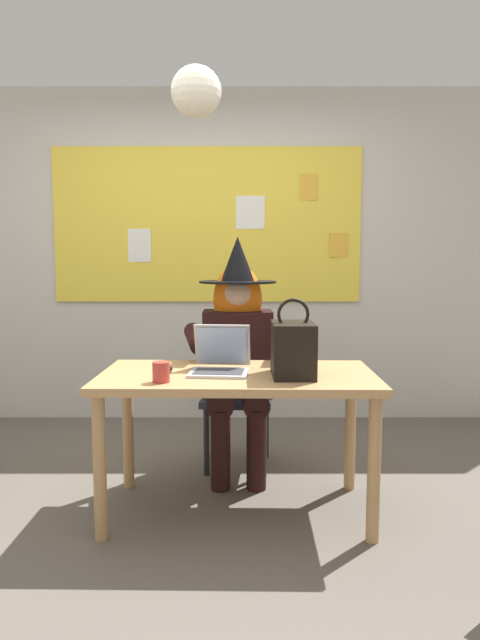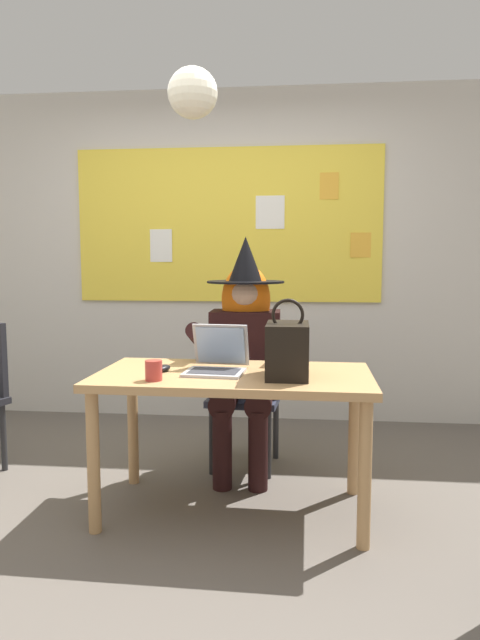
{
  "view_description": "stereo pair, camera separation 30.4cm",
  "coord_description": "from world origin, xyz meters",
  "px_view_note": "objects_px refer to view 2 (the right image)",
  "views": [
    {
      "loc": [
        0.26,
        -2.67,
        1.28
      ],
      "look_at": [
        0.24,
        0.39,
        0.95
      ],
      "focal_mm": 31.43,
      "sensor_mm": 36.0,
      "label": 1
    },
    {
      "loc": [
        0.56,
        -2.65,
        1.28
      ],
      "look_at": [
        0.24,
        0.39,
        0.95
      ],
      "focal_mm": 31.43,
      "sensor_mm": 36.0,
      "label": 2
    }
  ],
  "objects_px": {
    "chair_at_desk": "(248,383)",
    "computer_mouse": "(163,368)",
    "laptop": "(217,361)",
    "person_costumed": "(245,342)",
    "coffee_mug": "(154,370)",
    "desk_main": "(234,391)",
    "handbag": "(287,349)"
  },
  "relations": [
    {
      "from": "desk_main",
      "to": "chair_at_desk",
      "type": "bearing_deg",
      "value": 89.62
    },
    {
      "from": "desk_main",
      "to": "computer_mouse",
      "type": "relative_size",
      "value": 13.22
    },
    {
      "from": "handbag",
      "to": "laptop",
      "type": "bearing_deg",
      "value": 165.8
    },
    {
      "from": "desk_main",
      "to": "laptop",
      "type": "distance_m",
      "value": 0.17
    },
    {
      "from": "chair_at_desk",
      "to": "computer_mouse",
      "type": "xyz_separation_m",
      "value": [
        -0.36,
        -0.72,
        0.23
      ]
    },
    {
      "from": "computer_mouse",
      "to": "coffee_mug",
      "type": "height_order",
      "value": "coffee_mug"
    },
    {
      "from": "chair_at_desk",
      "to": "desk_main",
      "type": "bearing_deg",
      "value": 4.79
    },
    {
      "from": "laptop",
      "to": "computer_mouse",
      "type": "distance_m",
      "value": 0.27
    },
    {
      "from": "desk_main",
      "to": "coffee_mug",
      "type": "xyz_separation_m",
      "value": [
        -0.35,
        -0.21,
        0.14
      ]
    },
    {
      "from": "computer_mouse",
      "to": "coffee_mug",
      "type": "xyz_separation_m",
      "value": [
        0.01,
        -0.21,
        0.03
      ]
    },
    {
      "from": "desk_main",
      "to": "person_costumed",
      "type": "relative_size",
      "value": 0.97
    },
    {
      "from": "coffee_mug",
      "to": "desk_main",
      "type": "bearing_deg",
      "value": 31.44
    },
    {
      "from": "chair_at_desk",
      "to": "laptop",
      "type": "height_order",
      "value": "laptop"
    },
    {
      "from": "desk_main",
      "to": "computer_mouse",
      "type": "xyz_separation_m",
      "value": [
        -0.36,
        -0.0,
        0.11
      ]
    },
    {
      "from": "person_costumed",
      "to": "chair_at_desk",
      "type": "bearing_deg",
      "value": 176.15
    },
    {
      "from": "laptop",
      "to": "handbag",
      "type": "xyz_separation_m",
      "value": [
        0.36,
        -0.09,
        0.08
      ]
    },
    {
      "from": "person_costumed",
      "to": "handbag",
      "type": "distance_m",
      "value": 0.72
    },
    {
      "from": "chair_at_desk",
      "to": "person_costumed",
      "type": "bearing_deg",
      "value": 2.18
    },
    {
      "from": "laptop",
      "to": "chair_at_desk",
      "type": "bearing_deg",
      "value": 87.46
    },
    {
      "from": "laptop",
      "to": "handbag",
      "type": "relative_size",
      "value": 0.88
    },
    {
      "from": "desk_main",
      "to": "coffee_mug",
      "type": "bearing_deg",
      "value": -148.56
    },
    {
      "from": "laptop",
      "to": "handbag",
      "type": "distance_m",
      "value": 0.38
    },
    {
      "from": "chair_at_desk",
      "to": "laptop",
      "type": "relative_size",
      "value": 2.72
    },
    {
      "from": "laptop",
      "to": "computer_mouse",
      "type": "height_order",
      "value": "laptop"
    },
    {
      "from": "person_costumed",
      "to": "coffee_mug",
      "type": "distance_m",
      "value": 0.88
    },
    {
      "from": "person_costumed",
      "to": "computer_mouse",
      "type": "distance_m",
      "value": 0.7
    },
    {
      "from": "desk_main",
      "to": "computer_mouse",
      "type": "bearing_deg",
      "value": -179.67
    },
    {
      "from": "chair_at_desk",
      "to": "computer_mouse",
      "type": "height_order",
      "value": "chair_at_desk"
    },
    {
      "from": "chair_at_desk",
      "to": "coffee_mug",
      "type": "bearing_deg",
      "value": -15.71
    },
    {
      "from": "computer_mouse",
      "to": "handbag",
      "type": "distance_m",
      "value": 0.64
    },
    {
      "from": "laptop",
      "to": "person_costumed",
      "type": "bearing_deg",
      "value": 86.51
    },
    {
      "from": "computer_mouse",
      "to": "handbag",
      "type": "relative_size",
      "value": 0.28
    }
  ]
}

